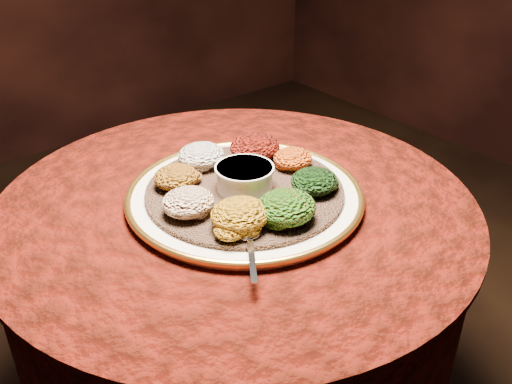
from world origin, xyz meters
TOP-DOWN VIEW (x-y plane):
  - table at (0.00, 0.00)m, footprint 0.96×0.96m
  - platter at (0.01, -0.01)m, footprint 0.55×0.55m
  - injera at (0.01, -0.01)m, footprint 0.46×0.46m
  - stew_bowl at (0.01, -0.01)m, footprint 0.12×0.12m
  - spoon at (-0.09, -0.16)m, footprint 0.10×0.13m
  - portion_ayib at (0.00, 0.12)m, footprint 0.10×0.09m
  - portion_kitfo at (0.11, 0.08)m, footprint 0.11×0.10m
  - portion_tikil at (0.15, -0.01)m, footprint 0.08×0.08m
  - portion_gomen at (0.11, -0.11)m, footprint 0.09×0.09m
  - portion_mixveg at (0.00, -0.15)m, footprint 0.11×0.10m
  - portion_kik at (-0.08, -0.12)m, footprint 0.11×0.10m
  - portion_timatim at (-0.12, -0.02)m, footprint 0.10×0.09m
  - portion_shiro at (-0.09, 0.08)m, footprint 0.09×0.08m

SIDE VIEW (x-z plane):
  - table at x=0.00m, z-range 0.19..0.92m
  - platter at x=0.01m, z-range 0.73..0.76m
  - injera at x=0.01m, z-range 0.75..0.76m
  - spoon at x=-0.09m, z-range 0.76..0.77m
  - portion_tikil at x=0.15m, z-range 0.76..0.80m
  - portion_shiro at x=-0.09m, z-range 0.76..0.80m
  - portion_gomen at x=0.11m, z-range 0.76..0.81m
  - portion_timatim at x=-0.12m, z-range 0.76..0.81m
  - portion_ayib at x=0.00m, z-range 0.76..0.81m
  - portion_kik at x=-0.08m, z-range 0.76..0.81m
  - portion_kitfo at x=0.11m, z-range 0.76..0.81m
  - portion_mixveg at x=0.00m, z-range 0.76..0.81m
  - stew_bowl at x=0.01m, z-range 0.77..0.81m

